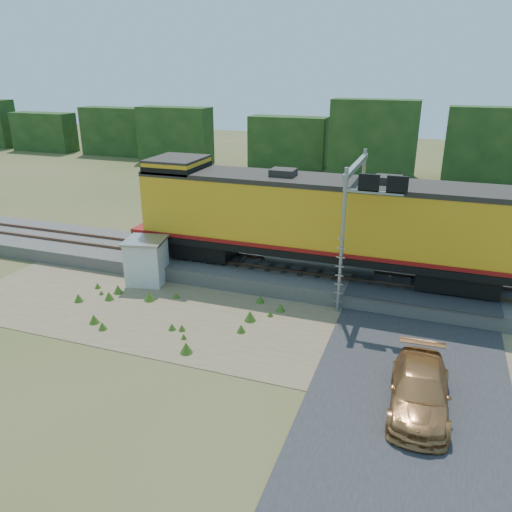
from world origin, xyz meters
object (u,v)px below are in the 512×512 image
at_px(shed, 147,261).
at_px(car, 419,391).
at_px(locomotive, 316,219).
at_px(signal_gantry, 360,196).

bearing_deg(shed, car, -35.53).
bearing_deg(locomotive, shed, -161.81).
xyz_separation_m(locomotive, shed, (-8.53, -2.80, -2.39)).
bearing_deg(shed, signal_gantry, -0.77).
distance_m(shed, signal_gantry, 11.69).
relative_size(shed, signal_gantry, 0.35).
xyz_separation_m(shed, signal_gantry, (10.78, 2.14, 3.97)).
bearing_deg(signal_gantry, shed, -168.77).
xyz_separation_m(signal_gantry, car, (3.64, -8.42, -4.52)).
height_order(locomotive, shed, locomotive).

